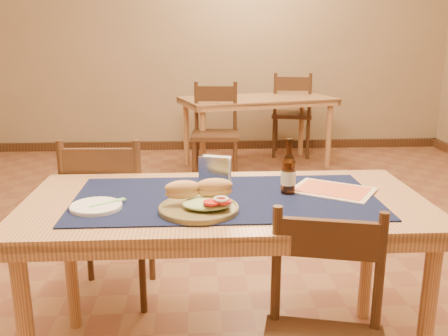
{
  "coord_description": "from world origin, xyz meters",
  "views": [
    {
      "loc": [
        -0.11,
        -2.7,
        1.38
      ],
      "look_at": [
        0.0,
        -0.7,
        0.85
      ],
      "focal_mm": 40.0,
      "sensor_mm": 36.0,
      "label": 1
    }
  ],
  "objects": [
    {
      "name": "chair_back_near",
      "position": [
        0.07,
        1.99,
        0.5
      ],
      "size": [
        0.47,
        0.47,
        0.96
      ],
      "color": "#452B18",
      "rests_on": "ground"
    },
    {
      "name": "room",
      "position": [
        0.0,
        0.0,
        1.4
      ],
      "size": [
        6.04,
        7.04,
        2.84
      ],
      "color": "#90603E",
      "rests_on": "ground"
    },
    {
      "name": "placemat",
      "position": [
        0.0,
        -0.8,
        0.75
      ],
      "size": [
        1.2,
        0.6,
        0.01
      ],
      "primitive_type": "cube",
      "color": "#10173D",
      "rests_on": "main_table"
    },
    {
      "name": "side_plate",
      "position": [
        -0.49,
        -0.91,
        0.76
      ],
      "size": [
        0.19,
        0.19,
        0.02
      ],
      "color": "white",
      "rests_on": "placemat"
    },
    {
      "name": "chair_back_far",
      "position": [
        1.01,
        3.05,
        0.51
      ],
      "size": [
        0.54,
        0.54,
        0.98
      ],
      "color": "#452B18",
      "rests_on": "ground"
    },
    {
      "name": "sandwich_plate",
      "position": [
        -0.1,
        -0.96,
        0.79
      ],
      "size": [
        0.3,
        0.3,
        0.11
      ],
      "color": "brown",
      "rests_on": "placemat"
    },
    {
      "name": "napkin_holder",
      "position": [
        -0.03,
        -0.62,
        0.81
      ],
      "size": [
        0.15,
        0.09,
        0.13
      ],
      "color": "silver",
      "rests_on": "placemat"
    },
    {
      "name": "main_table",
      "position": [
        0.0,
        -0.8,
        0.67
      ],
      "size": [
        1.6,
        0.8,
        0.75
      ],
      "color": "tan",
      "rests_on": "ground"
    },
    {
      "name": "fork",
      "position": [
        -0.44,
        -0.88,
        0.77
      ],
      "size": [
        0.13,
        0.1,
        0.0
      ],
      "color": "#8BE37C",
      "rests_on": "side_plate"
    },
    {
      "name": "menu_card",
      "position": [
        0.45,
        -0.74,
        0.76
      ],
      "size": [
        0.4,
        0.37,
        0.01
      ],
      "color": "beige",
      "rests_on": "placemat"
    },
    {
      "name": "chair_main_far",
      "position": [
        -0.57,
        -0.23,
        0.47
      ],
      "size": [
        0.44,
        0.44,
        0.91
      ],
      "color": "#452B18",
      "rests_on": "ground"
    },
    {
      "name": "baseboard",
      "position": [
        0.0,
        0.0,
        0.05
      ],
      "size": [
        6.0,
        7.0,
        0.1
      ],
      "color": "#452B18",
      "rests_on": "ground"
    },
    {
      "name": "beer_bottle",
      "position": [
        0.26,
        -0.76,
        0.84
      ],
      "size": [
        0.06,
        0.06,
        0.23
      ],
      "color": "#47230C",
      "rests_on": "placemat"
    },
    {
      "name": "back_table",
      "position": [
        0.54,
        2.59,
        0.67
      ],
      "size": [
        1.73,
        1.19,
        0.75
      ],
      "color": "tan",
      "rests_on": "ground"
    }
  ]
}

